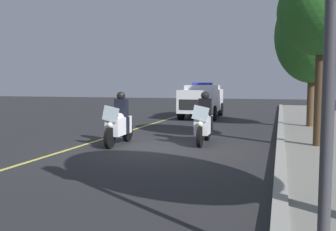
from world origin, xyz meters
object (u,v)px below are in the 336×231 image
(police_motorcycle_lead_right, at_px, (204,122))
(police_suv, at_px, (202,99))
(tree_mid_block, at_px, (322,12))
(police_motorcycle_lead_left, at_px, (119,123))
(tree_far_back, at_px, (313,35))

(police_motorcycle_lead_right, bearing_deg, police_suv, -167.91)
(tree_mid_block, bearing_deg, police_suv, -149.64)
(police_motorcycle_lead_left, distance_m, police_motorcycle_lead_right, 2.77)
(police_motorcycle_lead_left, xyz_separation_m, tree_mid_block, (-1.02, 6.07, 3.37))
(police_motorcycle_lead_right, xyz_separation_m, tree_mid_block, (0.03, 3.50, 3.37))
(police_suv, bearing_deg, police_motorcycle_lead_right, 12.09)
(police_motorcycle_lead_right, distance_m, police_suv, 9.60)
(police_suv, xyz_separation_m, tree_far_back, (3.88, 5.69, 3.01))
(police_motorcycle_lead_right, bearing_deg, police_motorcycle_lead_left, -67.91)
(police_suv, xyz_separation_m, tree_mid_block, (9.41, 5.51, 3.00))
(police_motorcycle_lead_left, height_order, tree_mid_block, tree_mid_block)
(police_suv, bearing_deg, police_motorcycle_lead_left, -3.08)
(police_suv, bearing_deg, tree_mid_block, 30.36)
(police_motorcycle_lead_left, xyz_separation_m, police_suv, (-10.43, 0.56, 0.37))
(tree_mid_block, distance_m, tree_far_back, 5.54)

